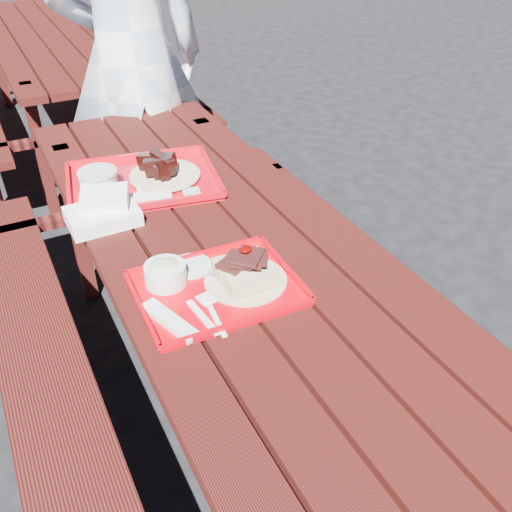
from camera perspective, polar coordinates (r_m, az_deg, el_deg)
name	(u,v)px	position (r m, az deg, el deg)	size (l,w,h in m)	color
ground	(237,419)	(2.17, -1.87, -15.95)	(60.00, 60.00, 0.00)	black
picnic_table_near	(234,300)	(1.77, -2.21, -4.43)	(1.41, 2.40, 0.75)	#46140D
picnic_table_far	(56,63)	(4.24, -19.40, 17.72)	(1.41, 2.40, 0.75)	#46140D
near_tray	(214,279)	(1.49, -4.27, -2.29)	(0.43, 0.36, 0.13)	#CA000D
far_tray	(140,179)	(2.02, -11.51, 7.52)	(0.57, 0.48, 0.09)	red
white_cloth	(103,211)	(1.83, -15.04, 4.37)	(0.22, 0.19, 0.09)	white
person	(131,59)	(2.76, -12.39, 18.65)	(0.69, 0.45, 1.89)	#ADCDE3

